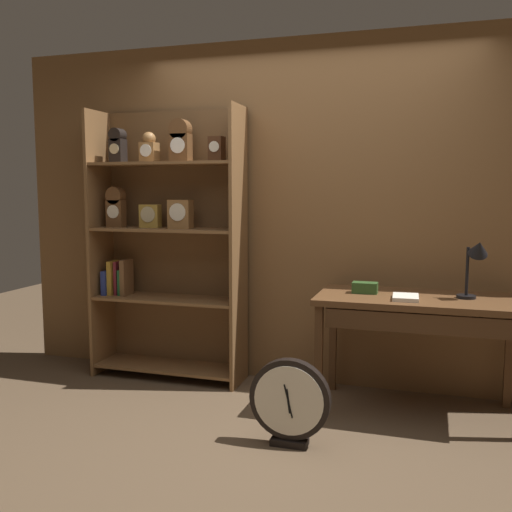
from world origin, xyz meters
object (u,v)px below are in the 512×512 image
object	(u,v)px
workbench	(417,311)
open_repair_manual	(406,297)
desk_lamp	(476,258)
bookshelf	(165,239)
toolbox_small	(365,288)
round_clock_large	(290,402)

from	to	relation	value
workbench	open_repair_manual	world-z (taller)	open_repair_manual
desk_lamp	workbench	bearing A→B (deg)	-175.99
bookshelf	open_repair_manual	distance (m)	1.90
workbench	toolbox_small	xyz separation A→B (m)	(-0.35, 0.05, 0.13)
workbench	open_repair_manual	bearing A→B (deg)	-128.81
toolbox_small	round_clock_large	bearing A→B (deg)	-113.41
open_repair_manual	round_clock_large	bearing A→B (deg)	-136.62
bookshelf	open_repair_manual	size ratio (longest dim) A/B	9.53
bookshelf	round_clock_large	xyz separation A→B (m)	(1.25, -0.95, -0.83)
desk_lamp	open_repair_manual	xyz separation A→B (m)	(-0.42, -0.11, -0.26)
workbench	round_clock_large	xyz separation A→B (m)	(-0.68, -0.71, -0.43)
open_repair_manual	bookshelf	bearing A→B (deg)	167.51
toolbox_small	open_repair_manual	world-z (taller)	toolbox_small
bookshelf	toolbox_small	size ratio (longest dim) A/B	12.51
toolbox_small	round_clock_large	xyz separation A→B (m)	(-0.33, -0.76, -0.56)
bookshelf	open_repair_manual	xyz separation A→B (m)	(1.85, -0.33, -0.30)
desk_lamp	open_repair_manual	distance (m)	0.50
desk_lamp	round_clock_large	xyz separation A→B (m)	(-1.02, -0.73, -0.79)
bookshelf	desk_lamp	bearing A→B (deg)	-5.46
open_repair_manual	round_clock_large	size ratio (longest dim) A/B	0.43
round_clock_large	open_repair_manual	bearing A→B (deg)	45.72
workbench	open_repair_manual	size ratio (longest dim) A/B	5.90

